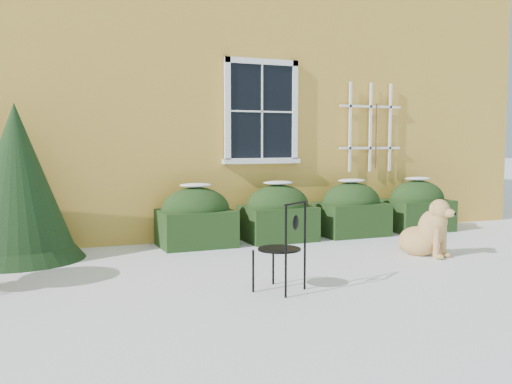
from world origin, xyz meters
name	(u,v)px	position (x,y,z in m)	size (l,w,h in m)	color
ground	(292,285)	(0.00, 0.00, 0.00)	(80.00, 80.00, 0.00)	white
house	(149,62)	(0.00, 7.00, 3.22)	(12.40, 8.40, 6.40)	#ECB444
hedge_row	(316,212)	(1.65, 2.55, 0.40)	(4.95, 0.80, 0.91)	black
evergreen_shrub	(17,197)	(-2.66, 2.49, 0.80)	(1.65, 1.65, 1.99)	black
patio_chair_near	(283,247)	(-0.21, -0.21, 0.45)	(0.56, 0.56, 0.91)	black
dog	(427,232)	(2.32, 0.70, 0.31)	(0.66, 0.87, 0.78)	tan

